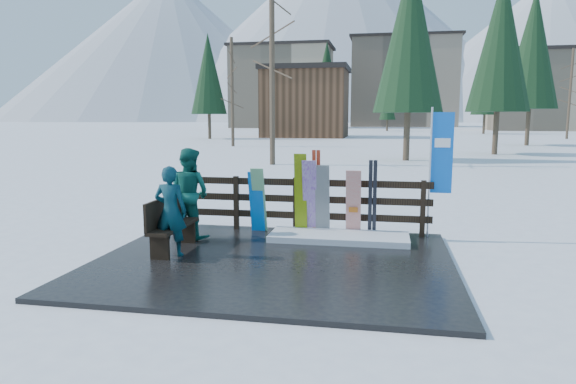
% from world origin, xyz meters
% --- Properties ---
extents(ground, '(700.00, 700.00, 0.00)m').
position_xyz_m(ground, '(0.00, 0.00, 0.00)').
color(ground, white).
rests_on(ground, ground).
extents(deck, '(6.00, 5.00, 0.08)m').
position_xyz_m(deck, '(0.00, 0.00, 0.04)').
color(deck, black).
rests_on(deck, ground).
extents(fence, '(5.60, 0.10, 1.15)m').
position_xyz_m(fence, '(0.00, 2.20, 0.74)').
color(fence, black).
rests_on(fence, deck).
extents(snow_patch, '(2.72, 1.00, 0.12)m').
position_xyz_m(snow_patch, '(0.97, 1.60, 0.14)').
color(snow_patch, white).
rests_on(snow_patch, deck).
extents(bench, '(0.40, 1.50, 0.97)m').
position_xyz_m(bench, '(-1.97, 0.24, 0.60)').
color(bench, black).
rests_on(bench, deck).
extents(snowboard_0, '(0.30, 0.32, 1.29)m').
position_xyz_m(snowboard_0, '(-0.79, 1.98, 0.73)').
color(snowboard_0, '#0E78F0').
rests_on(snowboard_0, deck).
extents(snowboard_1, '(0.27, 0.39, 1.37)m').
position_xyz_m(snowboard_1, '(-0.74, 1.98, 0.76)').
color(snowboard_1, white).
rests_on(snowboard_1, deck).
extents(snowboard_2, '(0.25, 0.21, 1.67)m').
position_xyz_m(snowboard_2, '(0.14, 1.98, 0.92)').
color(snowboard_2, '#D1FF01').
rests_on(snowboard_2, deck).
extents(snowboard_3, '(0.29, 0.37, 1.55)m').
position_xyz_m(snowboard_3, '(0.33, 1.98, 0.85)').
color(snowboard_3, silver).
rests_on(snowboard_3, deck).
extents(snowboard_4, '(0.29, 0.28, 1.45)m').
position_xyz_m(snowboard_4, '(0.59, 1.98, 0.81)').
color(snowboard_4, black).
rests_on(snowboard_4, deck).
extents(snowboard_5, '(0.30, 0.27, 1.36)m').
position_xyz_m(snowboard_5, '(1.22, 1.98, 0.76)').
color(snowboard_5, silver).
rests_on(snowboard_5, deck).
extents(ski_pair_a, '(0.16, 0.18, 1.75)m').
position_xyz_m(ski_pair_a, '(0.46, 2.05, 0.95)').
color(ski_pair_a, '#B52E16').
rests_on(ski_pair_a, deck).
extents(ski_pair_b, '(0.17, 0.17, 1.56)m').
position_xyz_m(ski_pair_b, '(1.60, 2.05, 0.86)').
color(ski_pair_b, black).
rests_on(ski_pair_b, deck).
extents(rental_flag, '(0.45, 0.04, 2.60)m').
position_xyz_m(rental_flag, '(2.88, 2.25, 1.69)').
color(rental_flag, silver).
rests_on(rental_flag, deck).
extents(person_front, '(0.58, 0.38, 1.58)m').
position_xyz_m(person_front, '(-1.81, -0.08, 0.87)').
color(person_front, '#115452').
rests_on(person_front, deck).
extents(person_back, '(1.04, 0.92, 1.80)m').
position_xyz_m(person_back, '(-1.99, 1.25, 0.98)').
color(person_back, '#115B4E').
rests_on(person_back, deck).
extents(resort_buildings, '(73.00, 87.60, 22.60)m').
position_xyz_m(resort_buildings, '(1.03, 115.41, 9.81)').
color(resort_buildings, tan).
rests_on(resort_buildings, ground).
extents(trees, '(42.16, 68.57, 12.72)m').
position_xyz_m(trees, '(3.53, 47.15, 5.70)').
color(trees, '#382B1E').
rests_on(trees, ground).
extents(mountains, '(520.00, 260.00, 120.00)m').
position_xyz_m(mountains, '(-10.50, 328.41, 50.20)').
color(mountains, white).
rests_on(mountains, ground).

